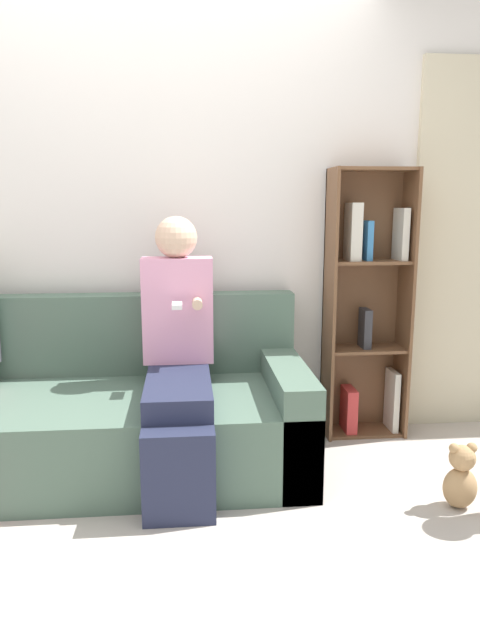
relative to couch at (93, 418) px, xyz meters
The scene contains 7 objects.
ground_plane 0.69m from the couch, 61.08° to the right, with size 14.00×14.00×0.00m, color #BCB2A8.
back_wall 1.16m from the couch, 57.73° to the left, with size 10.00×0.06×2.55m.
curtain_panel 2.40m from the couch, 11.18° to the left, with size 0.78×0.04×2.16m.
couch is the anchor object (origin of this frame).
adult_seated 0.59m from the couch, ahead, with size 0.37×0.89×1.29m.
bookshelf 1.64m from the couch, 13.09° to the left, with size 0.47×0.25×1.54m.
teddy_bear 1.79m from the couch, 18.51° to the right, with size 0.15×0.13×0.31m.
Camera 1 is at (0.18, -2.27, 1.33)m, focal length 32.00 mm.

